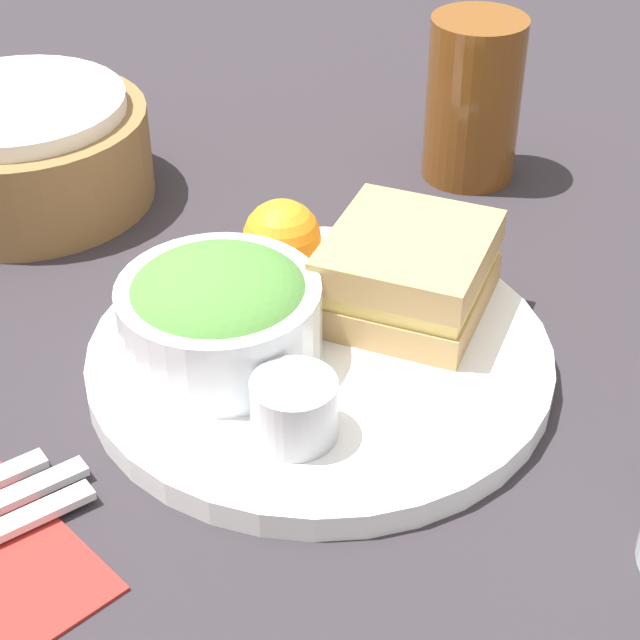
# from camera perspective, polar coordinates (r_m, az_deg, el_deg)

# --- Properties ---
(ground_plane) EXTENTS (4.00, 4.00, 0.00)m
(ground_plane) POSITION_cam_1_polar(r_m,az_deg,el_deg) (0.64, 0.00, -2.61)
(ground_plane) COLOR #2D282D
(plate) EXTENTS (0.28, 0.28, 0.02)m
(plate) POSITION_cam_1_polar(r_m,az_deg,el_deg) (0.64, 0.00, -2.04)
(plate) COLOR white
(plate) RESTS_ON ground_plane
(sandwich) EXTENTS (0.13, 0.13, 0.05)m
(sandwich) POSITION_cam_1_polar(r_m,az_deg,el_deg) (0.65, 4.72, 2.55)
(sandwich) COLOR tan
(sandwich) RESTS_ON plate
(salad_bowl) EXTENTS (0.12, 0.12, 0.06)m
(salad_bowl) POSITION_cam_1_polar(r_m,az_deg,el_deg) (0.61, -5.39, 0.45)
(salad_bowl) COLOR white
(salad_bowl) RESTS_ON plate
(dressing_cup) EXTENTS (0.05, 0.05, 0.04)m
(dressing_cup) POSITION_cam_1_polar(r_m,az_deg,el_deg) (0.56, -1.39, -4.75)
(dressing_cup) COLOR #B7B7BC
(dressing_cup) RESTS_ON plate
(orange_wedge) EXTENTS (0.05, 0.05, 0.05)m
(orange_wedge) POSITION_cam_1_polar(r_m,az_deg,el_deg) (0.68, -2.04, 4.38)
(orange_wedge) COLOR orange
(orange_wedge) RESTS_ON plate
(drink_glass) EXTENTS (0.07, 0.07, 0.13)m
(drink_glass) POSITION_cam_1_polar(r_m,az_deg,el_deg) (0.83, 8.18, 11.57)
(drink_glass) COLOR brown
(drink_glass) RESTS_ON ground_plane
(bread_basket) EXTENTS (0.19, 0.19, 0.08)m
(bread_basket) POSITION_cam_1_polar(r_m,az_deg,el_deg) (0.82, -15.53, 8.69)
(bread_basket) COLOR olive
(bread_basket) RESTS_ON ground_plane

